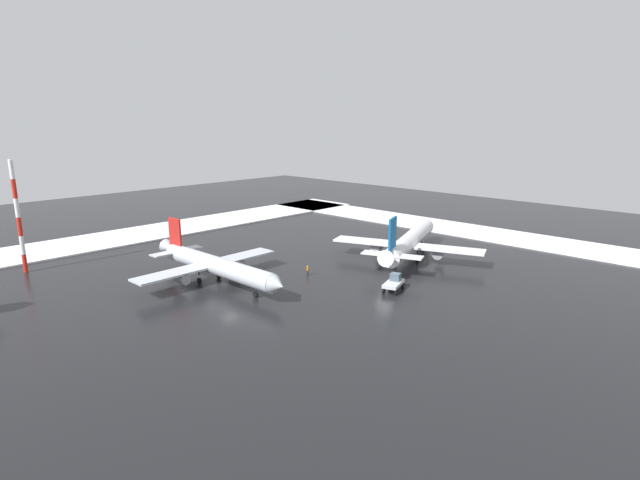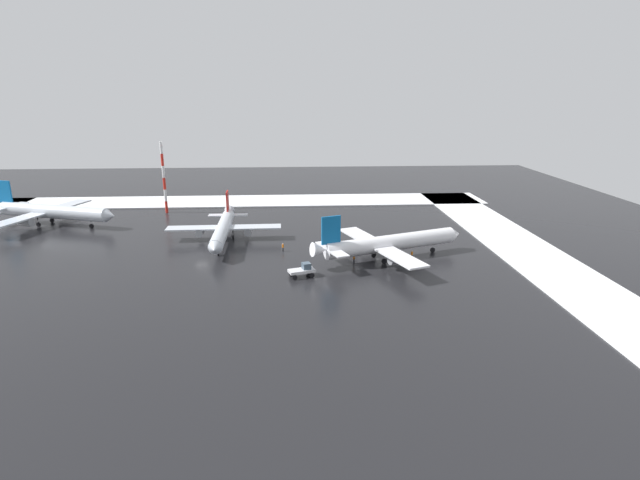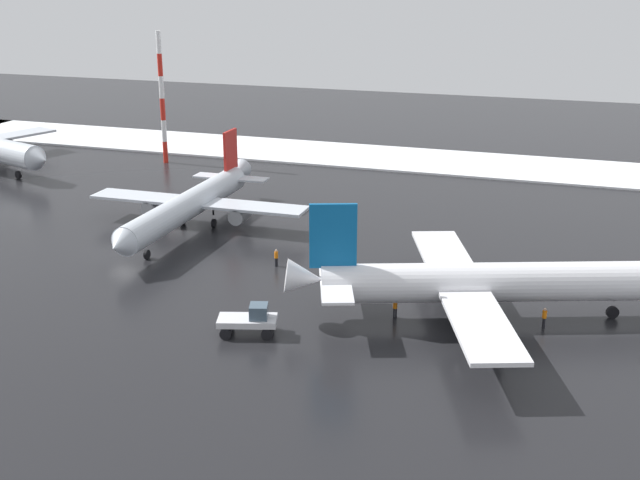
{
  "view_description": "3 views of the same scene",
  "coord_description": "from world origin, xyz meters",
  "px_view_note": "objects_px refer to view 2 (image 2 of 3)",
  "views": [
    {
      "loc": [
        39.65,
        55.99,
        25.28
      ],
      "look_at": [
        -21.44,
        -2.51,
        4.97
      ],
      "focal_mm": 28.0,
      "sensor_mm": 36.0,
      "label": 1
    },
    {
      "loc": [
        -18.75,
        97.65,
        31.88
      ],
      "look_at": [
        -23.81,
        8.2,
        5.01
      ],
      "focal_mm": 28.0,
      "sensor_mm": 36.0,
      "label": 2
    },
    {
      "loc": [
        -44.04,
        66.73,
        27.05
      ],
      "look_at": [
        -22.11,
        2.19,
        4.21
      ],
      "focal_mm": 45.0,
      "sensor_mm": 36.0,
      "label": 3
    }
  ],
  "objects_px": {
    "ground_crew_beside_wing": "(412,254)",
    "antenna_mast": "(164,178)",
    "pushback_tug": "(303,270)",
    "airplane_parked_starboard": "(223,229)",
    "ground_crew_by_nose_gear": "(283,247)",
    "airplane_foreground_jet": "(51,211)",
    "airplane_distant_tail": "(388,243)",
    "ground_crew_near_tug": "(354,258)"
  },
  "relations": [
    {
      "from": "pushback_tug",
      "to": "ground_crew_beside_wing",
      "type": "distance_m",
      "value": 23.38
    },
    {
      "from": "airplane_distant_tail",
      "to": "ground_crew_by_nose_gear",
      "type": "xyz_separation_m",
      "value": [
        20.7,
        -6.22,
        -2.32
      ]
    },
    {
      "from": "pushback_tug",
      "to": "ground_crew_beside_wing",
      "type": "height_order",
      "value": "pushback_tug"
    },
    {
      "from": "airplane_foreground_jet",
      "to": "ground_crew_near_tug",
      "type": "xyz_separation_m",
      "value": [
        -70.97,
        32.43,
        -2.51
      ]
    },
    {
      "from": "ground_crew_near_tug",
      "to": "antenna_mast",
      "type": "xyz_separation_m",
      "value": [
        45.89,
        -44.27,
        8.6
      ]
    },
    {
      "from": "airplane_foreground_jet",
      "to": "ground_crew_by_nose_gear",
      "type": "relative_size",
      "value": 20.22
    },
    {
      "from": "pushback_tug",
      "to": "ground_crew_by_nose_gear",
      "type": "height_order",
      "value": "pushback_tug"
    },
    {
      "from": "airplane_distant_tail",
      "to": "pushback_tug",
      "type": "height_order",
      "value": "airplane_distant_tail"
    },
    {
      "from": "airplane_foreground_jet",
      "to": "pushback_tug",
      "type": "height_order",
      "value": "airplane_foreground_jet"
    },
    {
      "from": "pushback_tug",
      "to": "antenna_mast",
      "type": "distance_m",
      "value": 62.91
    },
    {
      "from": "airplane_distant_tail",
      "to": "ground_crew_beside_wing",
      "type": "distance_m",
      "value": 5.34
    },
    {
      "from": "airplane_foreground_jet",
      "to": "pushback_tug",
      "type": "distance_m",
      "value": 72.5
    },
    {
      "from": "ground_crew_by_nose_gear",
      "to": "airplane_parked_starboard",
      "type": "bearing_deg",
      "value": 169.94
    },
    {
      "from": "airplane_distant_tail",
      "to": "ground_crew_by_nose_gear",
      "type": "bearing_deg",
      "value": 142.92
    },
    {
      "from": "pushback_tug",
      "to": "ground_crew_near_tug",
      "type": "height_order",
      "value": "pushback_tug"
    },
    {
      "from": "airplane_parked_starboard",
      "to": "ground_crew_beside_wing",
      "type": "distance_m",
      "value": 41.07
    },
    {
      "from": "airplane_parked_starboard",
      "to": "antenna_mast",
      "type": "bearing_deg",
      "value": -147.39
    },
    {
      "from": "airplane_foreground_jet",
      "to": "ground_crew_beside_wing",
      "type": "relative_size",
      "value": 20.22
    },
    {
      "from": "antenna_mast",
      "to": "airplane_distant_tail",
      "type": "bearing_deg",
      "value": 141.3
    },
    {
      "from": "ground_crew_by_nose_gear",
      "to": "antenna_mast",
      "type": "height_order",
      "value": "antenna_mast"
    },
    {
      "from": "airplane_distant_tail",
      "to": "ground_crew_near_tug",
      "type": "height_order",
      "value": "airplane_distant_tail"
    },
    {
      "from": "airplane_distant_tail",
      "to": "ground_crew_near_tug",
      "type": "xyz_separation_m",
      "value": [
        6.93,
        1.96,
        -2.32
      ]
    },
    {
      "from": "ground_crew_by_nose_gear",
      "to": "pushback_tug",
      "type": "bearing_deg",
      "value": -55.87
    },
    {
      "from": "ground_crew_by_nose_gear",
      "to": "antenna_mast",
      "type": "xyz_separation_m",
      "value": [
        32.13,
        -36.09,
        8.6
      ]
    },
    {
      "from": "pushback_tug",
      "to": "ground_crew_by_nose_gear",
      "type": "relative_size",
      "value": 2.95
    },
    {
      "from": "antenna_mast",
      "to": "pushback_tug",
      "type": "bearing_deg",
      "value": 125.15
    },
    {
      "from": "airplane_parked_starboard",
      "to": "airplane_foreground_jet",
      "type": "height_order",
      "value": "airplane_foreground_jet"
    },
    {
      "from": "airplane_distant_tail",
      "to": "antenna_mast",
      "type": "distance_m",
      "value": 67.97
    },
    {
      "from": "pushback_tug",
      "to": "ground_crew_near_tug",
      "type": "bearing_deg",
      "value": 16.45
    },
    {
      "from": "pushback_tug",
      "to": "antenna_mast",
      "type": "relative_size",
      "value": 0.26
    },
    {
      "from": "airplane_distant_tail",
      "to": "airplane_foreground_jet",
      "type": "bearing_deg",
      "value": 138.29
    },
    {
      "from": "ground_crew_beside_wing",
      "to": "antenna_mast",
      "type": "bearing_deg",
      "value": -62.7
    },
    {
      "from": "ground_crew_near_tug",
      "to": "antenna_mast",
      "type": "bearing_deg",
      "value": -178.97
    },
    {
      "from": "airplane_distant_tail",
      "to": "ground_crew_beside_wing",
      "type": "bearing_deg",
      "value": -20.81
    },
    {
      "from": "pushback_tug",
      "to": "airplane_distant_tail",
      "type": "bearing_deg",
      "value": 9.68
    },
    {
      "from": "airplane_foreground_jet",
      "to": "pushback_tug",
      "type": "bearing_deg",
      "value": -14.55
    },
    {
      "from": "ground_crew_near_tug",
      "to": "ground_crew_beside_wing",
      "type": "bearing_deg",
      "value": 54.29
    },
    {
      "from": "ground_crew_beside_wing",
      "to": "airplane_distant_tail",
      "type": "bearing_deg",
      "value": -26.85
    },
    {
      "from": "ground_crew_near_tug",
      "to": "ground_crew_beside_wing",
      "type": "xyz_separation_m",
      "value": [
        -11.74,
        -1.92,
        0.0
      ]
    },
    {
      "from": "airplane_distant_tail",
      "to": "ground_crew_by_nose_gear",
      "type": "distance_m",
      "value": 21.74
    },
    {
      "from": "ground_crew_beside_wing",
      "to": "antenna_mast",
      "type": "height_order",
      "value": "antenna_mast"
    },
    {
      "from": "ground_crew_by_nose_gear",
      "to": "ground_crew_beside_wing",
      "type": "distance_m",
      "value": 26.26
    }
  ]
}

